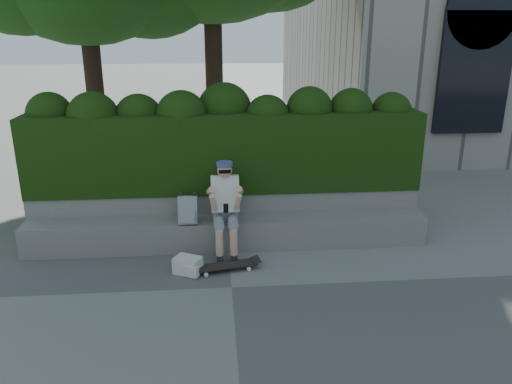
{
  "coord_description": "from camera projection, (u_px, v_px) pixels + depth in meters",
  "views": [
    {
      "loc": [
        -0.17,
        -5.69,
        3.2
      ],
      "look_at": [
        0.4,
        1.0,
        0.95
      ],
      "focal_mm": 35.0,
      "sensor_mm": 36.0,
      "label": 1
    }
  ],
  "objects": [
    {
      "name": "bench_ledge",
      "position": [
        228.0,
        233.0,
        7.52
      ],
      "size": [
        6.0,
        0.45,
        0.45
      ],
      "primitive_type": "cube",
      "color": "gray",
      "rests_on": "ground"
    },
    {
      "name": "hedge",
      "position": [
        225.0,
        149.0,
        7.82
      ],
      "size": [
        6.0,
        1.0,
        1.2
      ],
      "primitive_type": "cube",
      "color": "black",
      "rests_on": "planter_wall"
    },
    {
      "name": "ground",
      "position": [
        232.0,
        287.0,
        6.41
      ],
      "size": [
        80.0,
        80.0,
        0.0
      ],
      "primitive_type": "plane",
      "color": "slate",
      "rests_on": "ground"
    },
    {
      "name": "backpack_ground",
      "position": [
        188.0,
        265.0,
        6.75
      ],
      "size": [
        0.42,
        0.38,
        0.22
      ],
      "primitive_type": "cube",
      "rotation": [
        0.0,
        0.0,
        -0.48
      ],
      "color": "silver",
      "rests_on": "ground"
    },
    {
      "name": "skateboard",
      "position": [
        226.0,
        266.0,
        6.83
      ],
      "size": [
        0.87,
        0.37,
        0.09
      ],
      "rotation": [
        0.0,
        0.0,
        0.19
      ],
      "color": "black",
      "rests_on": "ground"
    },
    {
      "name": "planter_wall",
      "position": [
        227.0,
        213.0,
        7.92
      ],
      "size": [
        6.0,
        0.5,
        0.75
      ],
      "primitive_type": "cube",
      "color": "gray",
      "rests_on": "ground"
    },
    {
      "name": "backpack_plaid",
      "position": [
        188.0,
        210.0,
        7.24
      ],
      "size": [
        0.28,
        0.16,
        0.41
      ],
      "primitive_type": "cube",
      "rotation": [
        0.0,
        0.0,
        -0.04
      ],
      "color": "#AFB0B4",
      "rests_on": "bench_ledge"
    },
    {
      "name": "person",
      "position": [
        225.0,
        204.0,
        7.17
      ],
      "size": [
        0.4,
        0.76,
        1.38
      ],
      "color": "gray",
      "rests_on": "ground"
    }
  ]
}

